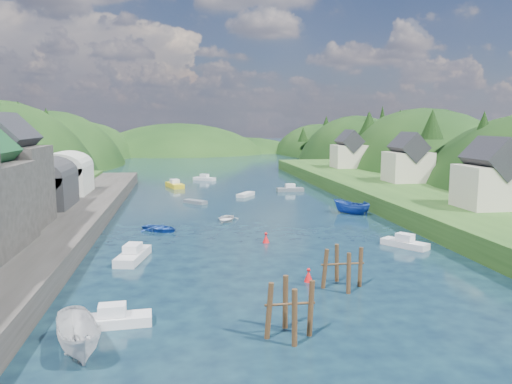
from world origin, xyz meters
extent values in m
plane|color=black|center=(0.00, 50.00, 0.00)|extent=(600.00, 600.00, 0.00)
ellipsoid|color=black|center=(-45.00, 75.00, -9.10)|extent=(44.00, 75.56, 52.00)
ellipsoid|color=black|center=(-45.00, 118.00, -8.43)|extent=(44.00, 75.56, 48.19)
ellipsoid|color=black|center=(-45.00, 160.00, -6.82)|extent=(44.00, 75.56, 39.00)
ellipsoid|color=black|center=(45.00, 75.00, -8.40)|extent=(36.00, 75.56, 48.00)
ellipsoid|color=black|center=(45.00, 118.00, -7.78)|extent=(36.00, 75.56, 44.49)
ellipsoid|color=black|center=(45.00, 160.00, -6.30)|extent=(36.00, 75.56, 36.00)
ellipsoid|color=black|center=(-10.00, 170.00, -10.00)|extent=(80.00, 60.00, 44.00)
ellipsoid|color=black|center=(18.00, 180.00, -12.00)|extent=(70.00, 56.00, 36.00)
cone|color=black|center=(-40.25, 73.49, 13.05)|extent=(4.34, 4.34, 6.90)
cone|color=black|center=(-37.17, 82.70, 8.28)|extent=(5.28, 5.28, 4.88)
cone|color=black|center=(-40.44, 94.84, 12.45)|extent=(4.77, 4.77, 6.82)
cone|color=black|center=(-37.17, 100.15, 8.38)|extent=(4.07, 4.07, 4.78)
cone|color=black|center=(-41.52, 115.89, 10.44)|extent=(4.56, 4.56, 9.46)
cone|color=black|center=(-43.74, 125.41, 7.76)|extent=(4.75, 4.75, 4.86)
cone|color=black|center=(-41.37, 134.97, 8.66)|extent=(4.27, 4.27, 6.61)
cone|color=black|center=(38.14, 41.22, 10.41)|extent=(5.29, 5.29, 7.56)
cone|color=black|center=(34.02, 49.76, 12.08)|extent=(4.07, 4.07, 5.20)
cone|color=black|center=(41.46, 61.84, 8.38)|extent=(3.40, 3.40, 6.22)
cone|color=black|center=(40.58, 77.07, 11.15)|extent=(4.94, 4.94, 8.23)
cone|color=black|center=(35.59, 83.01, 12.02)|extent=(5.25, 5.25, 5.95)
cone|color=black|center=(42.50, 91.79, 12.57)|extent=(3.36, 3.36, 8.22)
cone|color=black|center=(43.74, 104.82, 11.21)|extent=(4.57, 4.57, 8.11)
cone|color=black|center=(42.86, 118.20, 8.80)|extent=(3.59, 3.59, 5.71)
cone|color=black|center=(38.91, 129.60, 11.54)|extent=(4.14, 4.14, 5.90)
cone|color=black|center=(33.45, 139.05, 8.20)|extent=(3.83, 3.83, 5.09)
cube|color=#2D2B28|center=(-24.00, 20.00, 1.00)|extent=(12.00, 110.00, 2.00)
cube|color=#2D2B28|center=(-26.00, 21.00, 6.00)|extent=(7.00, 8.00, 8.00)
cube|color=black|center=(-26.00, 21.00, 10.84)|extent=(5.15, 8.32, 5.15)
cube|color=#2D2D30|center=(-26.00, 33.00, 4.00)|extent=(7.00, 9.00, 4.00)
cylinder|color=#2D2D30|center=(-26.00, 33.00, 6.00)|extent=(7.00, 9.00, 7.00)
cube|color=#B2B2A8|center=(-26.00, 45.00, 4.00)|extent=(7.00, 9.00, 4.00)
cylinder|color=#B2B2A8|center=(-26.00, 45.00, 6.00)|extent=(7.00, 9.00, 7.00)
cube|color=#234719|center=(25.00, 40.00, 1.20)|extent=(16.00, 120.00, 2.40)
cube|color=beige|center=(27.00, 22.00, 4.90)|extent=(7.00, 6.00, 5.00)
cube|color=black|center=(27.00, 22.00, 8.24)|extent=(5.15, 6.24, 5.15)
cube|color=beige|center=(29.00, 48.00, 4.90)|extent=(7.00, 6.00, 5.00)
cube|color=black|center=(29.00, 48.00, 8.24)|extent=(5.15, 6.24, 5.15)
cube|color=beige|center=(28.00, 75.00, 4.90)|extent=(7.00, 6.00, 5.00)
cube|color=black|center=(28.00, 75.00, 8.24)|extent=(5.15, 6.24, 5.15)
cylinder|color=#382314|center=(-1.68, -4.31, 1.38)|extent=(0.32, 0.32, 3.96)
cylinder|color=#382314|center=(-2.91, -3.08, 1.38)|extent=(0.32, 0.32, 3.96)
cylinder|color=#382314|center=(-4.15, -4.31, 1.38)|extent=(0.32, 0.32, 3.96)
cylinder|color=#382314|center=(-2.91, -5.55, 1.38)|extent=(0.32, 0.32, 3.96)
cylinder|color=#382314|center=(-2.91, -4.31, 2.01)|extent=(2.97, 0.16, 0.16)
cylinder|color=#382314|center=(4.34, 3.76, 1.22)|extent=(0.32, 0.32, 3.64)
cylinder|color=#382314|center=(2.95, 5.15, 1.22)|extent=(0.32, 0.32, 3.64)
cylinder|color=#382314|center=(1.55, 3.76, 1.22)|extent=(0.32, 0.32, 3.64)
cylinder|color=#382314|center=(2.95, 2.36, 1.22)|extent=(0.32, 0.32, 3.64)
cylinder|color=#382314|center=(2.95, 3.76, 1.83)|extent=(3.35, 0.16, 0.16)
cone|color=red|center=(0.75, 5.44, 0.45)|extent=(0.70, 0.70, 0.90)
sphere|color=red|center=(0.75, 5.44, 0.95)|extent=(0.30, 0.30, 0.30)
cone|color=red|center=(-0.38, 18.58, 0.45)|extent=(0.70, 0.70, 0.90)
sphere|color=red|center=(-0.38, 18.58, 0.95)|extent=(0.30, 0.30, 0.30)
imported|color=silver|center=(-3.41, 30.75, 0.26)|extent=(3.81, 4.56, 0.81)
cube|color=silver|center=(-13.33, -1.06, 0.30)|extent=(4.80, 1.85, 0.66)
cube|color=silver|center=(-13.33, -1.06, 1.01)|extent=(1.71, 1.19, 0.70)
imported|color=#1A4094|center=(-11.50, 25.92, 0.32)|extent=(5.57, 5.33, 0.94)
cube|color=silver|center=(-13.45, 13.84, 0.36)|extent=(3.02, 5.92, 0.79)
cube|color=silver|center=(-13.45, 13.84, 1.14)|extent=(1.70, 2.21, 0.70)
cube|color=#555D62|center=(10.49, 56.04, 0.31)|extent=(4.86, 1.64, 0.68)
cube|color=silver|center=(10.49, 56.04, 1.03)|extent=(1.71, 1.13, 0.70)
cube|color=gold|center=(-10.21, 64.72, 0.40)|extent=(3.78, 6.60, 0.88)
cube|color=silver|center=(-10.21, 64.72, 1.23)|extent=(2.02, 2.52, 0.70)
imported|color=silver|center=(-14.58, -4.72, 0.95)|extent=(3.80, 6.09, 2.20)
cube|color=silver|center=(1.74, 51.29, 0.27)|extent=(3.58, 4.42, 0.61)
cube|color=silver|center=(13.09, 14.70, 0.30)|extent=(3.98, 4.74, 0.66)
cube|color=silver|center=(13.09, 14.70, 1.01)|extent=(1.84, 1.97, 0.70)
cube|color=slate|center=(-6.90, 44.97, 0.25)|extent=(3.71, 3.76, 0.56)
imported|color=#1B3E97|center=(13.87, 32.88, 0.87)|extent=(5.20, 5.12, 2.05)
cube|color=silver|center=(-4.03, 75.52, 0.31)|extent=(4.90, 4.22, 0.69)
cube|color=silver|center=(-4.03, 75.52, 1.04)|extent=(2.05, 1.93, 0.70)
camera|label=1|loc=(-8.98, -31.31, 12.43)|focal=35.00mm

